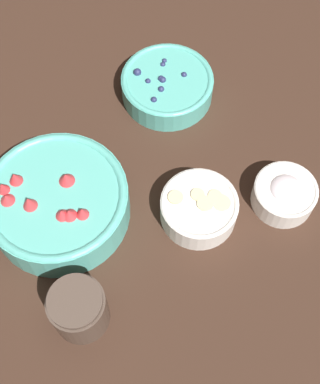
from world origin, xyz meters
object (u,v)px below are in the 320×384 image
at_px(bowl_bananas, 199,208).
at_px(jar_chocolate, 79,310).
at_px(bowl_blueberries, 167,85).
at_px(bowl_cream, 285,193).
at_px(bowl_strawberries, 57,202).

bearing_deg(bowl_bananas, jar_chocolate, 24.90).
height_order(bowl_blueberries, bowl_cream, bowl_blueberries).
bearing_deg(bowl_cream, jar_chocolate, 13.08).
bearing_deg(jar_chocolate, bowl_strawberries, -93.37).
height_order(bowl_strawberries, bowl_bananas, bowl_strawberries).
relative_size(bowl_strawberries, bowl_bananas, 1.82).
relative_size(bowl_blueberries, bowl_bananas, 1.34).
distance_m(bowl_strawberries, jar_chocolate, 0.20).
height_order(bowl_bananas, jar_chocolate, jar_chocolate).
bearing_deg(bowl_blueberries, jar_chocolate, 54.36).
distance_m(bowl_bananas, jar_chocolate, 0.27).
height_order(bowl_blueberries, bowl_bananas, bowl_blueberries).
height_order(bowl_cream, jar_chocolate, jar_chocolate).
distance_m(bowl_blueberries, bowl_bananas, 0.28).
bearing_deg(jar_chocolate, bowl_bananas, -155.10).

